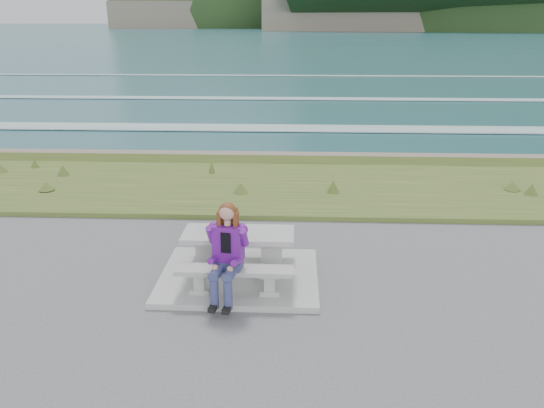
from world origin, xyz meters
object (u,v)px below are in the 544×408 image
Objects in this scene: bench_landward at (234,274)px; seated_woman at (226,266)px; picnic_table at (239,242)px; bench_seaward at (243,238)px.

seated_woman reaches higher than bench_landward.
picnic_table is 0.74m from bench_seaward.
picnic_table is 1.00× the size of bench_landward.
bench_landward and bench_seaward have the same top height.
bench_seaward is 1.56m from seated_woman.
bench_landward is 0.26m from seated_woman.
bench_landward is at bearing 63.30° from seated_woman.
picnic_table is 0.85m from seated_woman.
bench_seaward is at bearing 95.46° from seated_woman.
picnic_table is 1.00× the size of bench_seaward.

